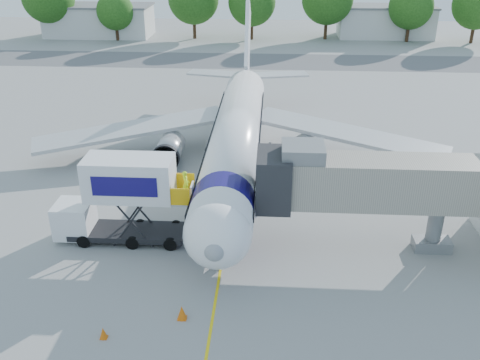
{
  "coord_description": "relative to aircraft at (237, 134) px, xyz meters",
  "views": [
    {
      "loc": [
        2.66,
        -35.0,
        17.68
      ],
      "look_at": [
        0.79,
        -4.7,
        3.2
      ],
      "focal_mm": 40.0,
      "sensor_mm": 36.0,
      "label": 1
    }
  ],
  "objects": [
    {
      "name": "tree_g",
      "position": [
        35.51,
        53.26,
        3.21
      ],
      "size": [
        7.96,
        7.96,
        10.14
      ],
      "color": "#382314",
      "rests_on": "ground"
    },
    {
      "name": "taxiway_strip",
      "position": [
        0.0,
        37.88,
        -2.94
      ],
      "size": [
        120.0,
        10.0,
        0.01
      ],
      "primitive_type": "cube",
      "color": "#59595B",
      "rests_on": "ground"
    },
    {
      "name": "safety_cone_b",
      "position": [
        -5.0,
        -19.91,
        -2.66
      ],
      "size": [
        0.38,
        0.38,
        0.6
      ],
      "color": "#DE5F0B",
      "rests_on": "ground"
    },
    {
      "name": "ground",
      "position": [
        0.0,
        -4.12,
        -2.95
      ],
      "size": [
        160.0,
        160.0,
        0.0
      ],
      "primitive_type": "plane",
      "color": "#979795",
      "rests_on": "ground"
    },
    {
      "name": "outbuilding_right",
      "position": [
        22.0,
        57.88,
        -0.29
      ],
      "size": [
        16.4,
        7.4,
        5.3
      ],
      "color": "silver",
      "rests_on": "ground"
    },
    {
      "name": "outbuilding_left",
      "position": [
        -28.0,
        55.88,
        -0.29
      ],
      "size": [
        18.4,
        8.4,
        5.3
      ],
      "color": "silver",
      "rests_on": "ground"
    },
    {
      "name": "guidance_line",
      "position": [
        0.0,
        -4.12,
        -2.94
      ],
      "size": [
        0.15,
        70.0,
        0.01
      ],
      "primitive_type": "cube",
      "color": "yellow",
      "rests_on": "ground"
    },
    {
      "name": "tree_b",
      "position": [
        -23.84,
        51.92,
        1.81
      ],
      "size": [
        6.15,
        6.15,
        7.84
      ],
      "color": "#382314",
      "rests_on": "ground"
    },
    {
      "name": "tree_d",
      "position": [
        -1.11,
        54.13,
        3.2
      ],
      "size": [
        7.95,
        7.95,
        10.13
      ],
      "color": "#382314",
      "rests_on": "ground"
    },
    {
      "name": "safety_cone_a",
      "position": [
        -1.51,
        -18.31,
        -2.58
      ],
      "size": [
        0.48,
        0.48,
        0.77
      ],
      "color": "#DE5F0B",
      "rests_on": "ground"
    },
    {
      "name": "aircraft",
      "position": [
        0.0,
        0.0,
        0.0
      ],
      "size": [
        34.17,
        37.73,
        11.35
      ],
      "color": "white",
      "rests_on": "ground"
    },
    {
      "name": "catering_hiloader",
      "position": [
        -6.27,
        -11.12,
        -0.19
      ],
      "size": [
        8.5,
        2.44,
        5.5
      ],
      "color": "black",
      "rests_on": "ground"
    },
    {
      "name": "jet_bridge",
      "position": [
        7.99,
        -11.12,
        1.39
      ],
      "size": [
        13.9,
        3.2,
        6.6
      ],
      "color": "#A19A8A",
      "rests_on": "ground"
    },
    {
      "name": "tree_f",
      "position": [
        25.1,
        53.84,
        2.67
      ],
      "size": [
        7.26,
        7.26,
        9.26
      ],
      "color": "#382314",
      "rests_on": "ground"
    }
  ]
}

